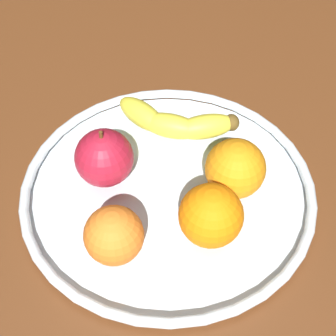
% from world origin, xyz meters
% --- Properties ---
extents(ground_plane, '(1.17, 1.17, 0.04)m').
position_xyz_m(ground_plane, '(0.00, 0.00, -0.02)').
color(ground_plane, brown).
extents(fruit_bowl, '(0.36, 0.36, 0.02)m').
position_xyz_m(fruit_bowl, '(0.00, 0.00, 0.01)').
color(fruit_bowl, silver).
rests_on(fruit_bowl, ground_plane).
extents(banana, '(0.17, 0.07, 0.03)m').
position_xyz_m(banana, '(-0.03, 0.09, 0.03)').
color(banana, yellow).
rests_on(banana, fruit_bowl).
extents(apple, '(0.07, 0.07, 0.08)m').
position_xyz_m(apple, '(-0.07, -0.02, 0.05)').
color(apple, '#AE1A30').
rests_on(apple, fruit_bowl).
extents(orange_center, '(0.07, 0.07, 0.07)m').
position_xyz_m(orange_center, '(0.07, 0.02, 0.05)').
color(orange_center, orange).
rests_on(orange_center, fruit_bowl).
extents(orange_back_right, '(0.07, 0.07, 0.07)m').
position_xyz_m(orange_back_right, '(0.07, -0.05, 0.05)').
color(orange_back_right, orange).
rests_on(orange_back_right, fruit_bowl).
extents(orange_back_left, '(0.06, 0.06, 0.06)m').
position_xyz_m(orange_back_left, '(-0.02, -0.11, 0.05)').
color(orange_back_left, orange).
rests_on(orange_back_left, fruit_bowl).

